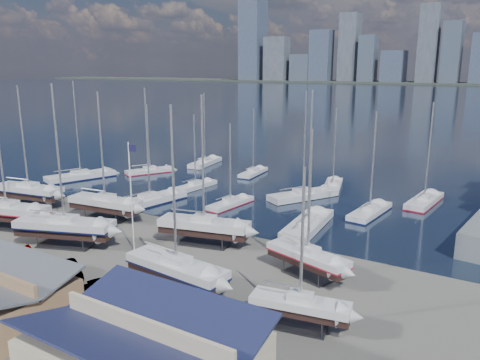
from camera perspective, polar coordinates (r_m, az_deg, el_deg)
The scene contains 28 objects.
ground at distance 51.62m, azimuth -12.50°, elevation -8.31°, with size 1400.00×1400.00×0.00m, color #605E59.
water at distance 346.39m, azimuth 25.97°, elevation 9.02°, with size 1400.00×600.00×0.40m, color #1A233B.
shed_blue at distance 30.29m, azimuth -11.51°, elevation -19.76°, with size 13.65×9.45×4.71m.
sailboat_cradle_0 at distance 71.91m, azimuth -24.35°, elevation -1.23°, with size 10.70×4.62×16.68m.
sailboat_cradle_1 at distance 62.99m, azimuth -26.55°, elevation -3.41°, with size 10.99×5.71×17.02m.
sailboat_cradle_2 at distance 62.12m, azimuth -16.10°, elevation -2.75°, with size 10.15×3.89×16.14m.
sailboat_cradle_3 at distance 54.24m, azimuth -20.58°, elevation -5.38°, with size 11.21×6.59×17.39m.
sailboat_cradle_4 at distance 51.36m, azimuth -4.41°, elevation -5.64°, with size 10.36×5.00×16.28m.
sailboat_cradle_5 at distance 41.27m, azimuth -7.76°, elevation -10.69°, with size 10.18×3.72×16.10m.
sailboat_cradle_6 at distance 44.03m, azimuth 8.23°, elevation -9.27°, with size 8.73×4.66×13.77m.
sailboat_cradle_7 at distance 35.88m, azimuth 7.33°, elevation -14.92°, with size 7.61×3.28×12.32m.
sailboat_moored_0 at distance 85.96m, azimuth -18.84°, elevation 0.28°, with size 7.16×12.18×17.58m.
sailboat_moored_1 at distance 87.62m, azimuth -10.94°, elevation 1.01°, with size 6.52×8.87×13.17m.
sailboat_moored_2 at distance 93.67m, azimuth -4.27°, elevation 2.03°, with size 4.17×10.17×14.90m.
sailboat_moored_3 at distance 67.77m, azimuth -10.92°, elevation -2.66°, with size 5.18×11.81×17.07m.
sailboat_moored_4 at distance 75.51m, azimuth -5.44°, elevation -0.79°, with size 3.08×8.40×12.41m.
sailboat_moored_5 at distance 84.72m, azimuth 1.63°, elevation 0.83°, with size 3.07×8.53×12.49m.
sailboat_moored_6 at distance 65.64m, azimuth -1.17°, elevation -2.95°, with size 3.22×8.37×12.20m.
sailboat_moored_7 at distance 69.86m, azimuth 7.68°, elevation -2.04°, with size 8.13×11.02×16.54m.
sailboat_moored_8 at distance 76.59m, azimuth 11.24°, elevation -0.81°, with size 4.81×9.41×13.54m.
sailboat_moored_9 at distance 57.18m, azimuth 8.25°, elevation -5.60°, with size 4.17×11.68×17.29m.
sailboat_moored_10 at distance 64.06m, azimuth 15.54°, elevation -3.87°, with size 3.59×9.75×14.25m.
sailboat_moored_11 at distance 71.54m, azimuth 21.54°, elevation -2.52°, with size 3.80×10.30×15.06m.
car_a at distance 53.08m, azimuth -26.38°, elevation -7.99°, with size 1.72×4.26×1.45m, color gray.
car_b at distance 46.85m, azimuth -20.06°, elevation -10.23°, with size 1.47×4.22×1.39m, color gray.
car_c at distance 42.21m, azimuth -17.65°, elevation -12.70°, with size 2.37×5.15×1.43m, color gray.
car_d at distance 38.53m, azimuth -11.88°, elevation -14.93°, with size 2.07×5.09×1.48m, color gray.
flagpole at distance 49.43m, azimuth -13.10°, elevation -1.17°, with size 1.03×0.12×11.63m.
Camera 1 is at (33.71, -44.22, 18.91)m, focal length 35.00 mm.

